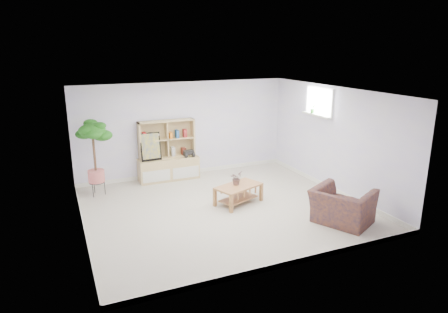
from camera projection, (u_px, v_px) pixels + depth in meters
name	position (u px, v px, depth m)	size (l,w,h in m)	color
floor	(223.00, 208.00, 8.30)	(5.50, 5.00, 0.01)	#B9B0A0
ceiling	(223.00, 92.00, 7.66)	(5.50, 5.00, 0.01)	white
walls	(223.00, 152.00, 7.98)	(5.51, 5.01, 2.40)	white
baseboard	(223.00, 206.00, 8.29)	(5.50, 5.00, 0.10)	white
window	(320.00, 101.00, 9.34)	(0.10, 0.98, 0.68)	white
window_sill	(317.00, 115.00, 9.40)	(0.14, 1.00, 0.04)	white
storage_unit	(168.00, 151.00, 9.88)	(1.49, 0.50, 1.49)	tan
poster	(151.00, 147.00, 9.63)	(0.49, 0.11, 0.68)	yellow
toy_truck	(189.00, 153.00, 10.03)	(0.35, 0.24, 0.19)	black
coffee_table	(238.00, 194.00, 8.49)	(0.99, 0.54, 0.41)	olive
table_plant	(236.00, 178.00, 8.46)	(0.26, 0.22, 0.29)	#286C36
floor_tree	(95.00, 159.00, 8.80)	(0.63, 0.63, 1.71)	#166713
armchair	(342.00, 204.00, 7.50)	(1.05, 0.91, 0.77)	#181B38
sill_plant	(313.00, 109.00, 9.53)	(0.12, 0.09, 0.21)	#166713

